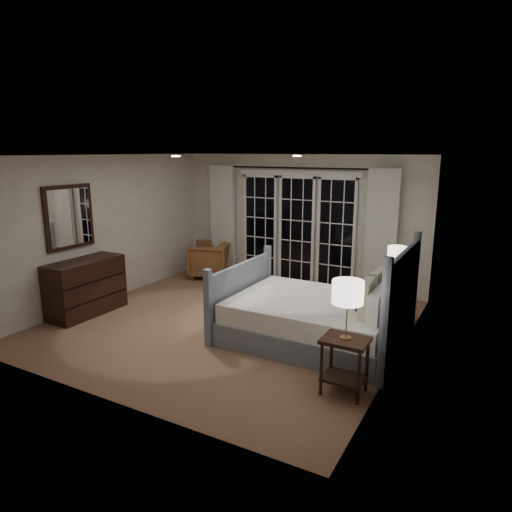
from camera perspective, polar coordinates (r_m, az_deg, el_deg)
The scene contains 20 objects.
floor at distance 7.05m, azimuth -3.29°, elevation -8.31°, with size 5.00×5.00×0.00m, color #8B614B.
ceiling at distance 6.57m, azimuth -3.57°, elevation 12.45°, with size 5.00×5.00×0.00m, color white.
wall_left at distance 8.29m, azimuth -18.24°, elevation 3.26°, with size 0.02×5.00×2.50m, color silver.
wall_right at distance 5.79m, azimuth 18.00°, elevation -0.73°, with size 0.02×5.00×2.50m, color silver.
wall_back at distance 8.88m, azimuth 5.22°, elevation 4.48°, with size 5.00×0.02×2.50m, color silver.
wall_front at distance 4.83m, azimuth -19.43°, elevation -3.52°, with size 5.00×0.02×2.50m, color silver.
french_doors at distance 8.87m, azimuth 5.09°, elevation 3.42°, with size 2.50×0.04×2.20m.
curtain_rod at distance 8.70m, azimuth 5.09°, elevation 10.92°, with size 0.03×0.03×3.50m, color black.
curtain_left at distance 9.57m, azimuth -4.20°, elevation 4.51°, with size 0.55×0.10×2.25m, color silver.
curtain_right at distance 8.27m, azimuth 15.40°, elevation 2.72°, with size 0.55×0.10×2.25m, color silver.
downlight_a at distance 6.72m, azimuth 5.16°, elevation 12.35°, with size 0.12×0.12×0.01m, color white.
downlight_b at distance 6.59m, azimuth -10.00°, elevation 12.20°, with size 0.12×0.12×0.01m, color white.
bed at distance 6.34m, azimuth 7.68°, elevation -7.60°, with size 2.36×1.70×1.38m.
nightstand_left at distance 5.07m, azimuth 11.03°, elevation -12.35°, with size 0.48×0.39×0.63m.
nightstand_right at distance 7.25m, azimuth 16.89°, elevation -4.79°, with size 0.48×0.39×0.63m.
lamp_left at distance 4.80m, azimuth 11.41°, elevation -4.51°, with size 0.33×0.33×0.64m.
lamp_right at distance 7.08m, azimuth 17.24°, elevation 0.25°, with size 0.28×0.28×0.55m.
armchair at distance 9.48m, azimuth -5.82°, elevation -0.44°, with size 0.78×0.80×0.73m, color brown.
dresser at distance 7.78m, azimuth -20.50°, elevation -3.65°, with size 0.53×1.25×0.89m.
mirror at distance 7.73m, azimuth -22.30°, elevation 4.52°, with size 0.05×0.85×1.00m.
Camera 1 is at (3.51, -5.55, 2.57)m, focal length 32.00 mm.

